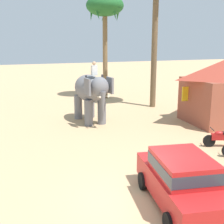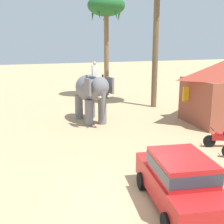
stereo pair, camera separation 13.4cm
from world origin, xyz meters
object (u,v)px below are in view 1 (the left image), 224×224
object	(u,v)px
elephant_with_mahout	(91,91)
signboard_yellow	(189,96)
car_sedan_foreground	(181,179)
roadside_hut	(224,89)
motorcycle_far_in_row	(222,138)
palm_tree_behind_elephant	(105,9)

from	to	relation	value
elephant_with_mahout	signboard_yellow	bearing A→B (deg)	-20.70
car_sedan_foreground	roadside_hut	size ratio (longest dim) A/B	0.83
roadside_hut	signboard_yellow	size ratio (longest dim) A/B	2.18
car_sedan_foreground	motorcycle_far_in_row	size ratio (longest dim) A/B	2.54
elephant_with_mahout	signboard_yellow	xyz separation A→B (m)	(5.77, -2.18, -0.30)
car_sedan_foreground	motorcycle_far_in_row	xyz separation A→B (m)	(4.89, 3.90, -0.46)
palm_tree_behind_elephant	roadside_hut	world-z (taller)	palm_tree_behind_elephant
car_sedan_foreground	motorcycle_far_in_row	world-z (taller)	car_sedan_foreground
roadside_hut	motorcycle_far_in_row	bearing A→B (deg)	-130.60
elephant_with_mahout	roadside_hut	bearing A→B (deg)	-20.45
car_sedan_foreground	elephant_with_mahout	distance (m)	10.59
motorcycle_far_in_row	elephant_with_mahout	bearing A→B (deg)	125.05
car_sedan_foreground	signboard_yellow	bearing A→B (deg)	54.30
motorcycle_far_in_row	palm_tree_behind_elephant	size ratio (longest dim) A/B	0.19
roadside_hut	palm_tree_behind_elephant	bearing A→B (deg)	112.51
roadside_hut	signboard_yellow	xyz separation A→B (m)	(-2.07, 0.74, -0.44)
palm_tree_behind_elephant	elephant_with_mahout	bearing A→B (deg)	-115.64
elephant_with_mahout	roadside_hut	world-z (taller)	roadside_hut
signboard_yellow	elephant_with_mahout	bearing A→B (deg)	159.30
car_sedan_foreground	elephant_with_mahout	xyz separation A→B (m)	(0.24, 10.54, 1.06)
elephant_with_mahout	motorcycle_far_in_row	world-z (taller)	elephant_with_mahout
motorcycle_far_in_row	palm_tree_behind_elephant	bearing A→B (deg)	94.47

